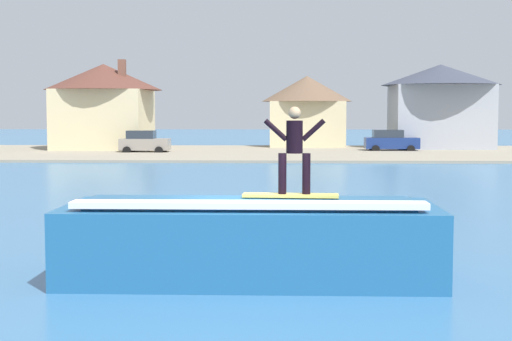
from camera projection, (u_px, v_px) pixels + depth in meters
ground_plane at (243, 280)px, 14.87m from camera, size 260.00×260.00×0.00m
wave_crest at (251, 240)px, 14.92m from camera, size 7.33×2.87×1.65m
surfboard at (291, 195)px, 14.70m from camera, size 1.89×0.51×0.06m
surfer at (294, 145)px, 14.59m from camera, size 1.20×0.32×1.70m
shoreline_bank at (272, 153)px, 59.74m from camera, size 120.00×22.18×0.18m
car_near_shore at (144, 142)px, 59.27m from camera, size 3.85×2.18×1.86m
car_far_shore at (391, 141)px, 61.54m from camera, size 4.35×2.04×1.86m
house_with_chimney at (104, 102)px, 64.53m from camera, size 10.00×10.00×7.69m
house_gabled_white at (440, 101)px, 65.35m from camera, size 10.20×10.20×7.41m
house_small_cottage at (307, 108)px, 69.00m from camera, size 8.29×8.29×6.60m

